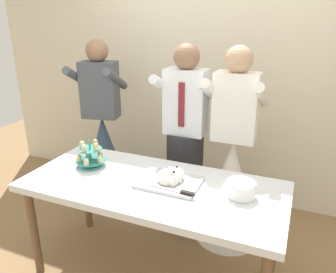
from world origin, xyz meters
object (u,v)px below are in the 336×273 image
Objects in this scene: cupcake_stand at (90,156)px; person_groom at (185,152)px; person_guest at (104,149)px; dessert_table at (153,193)px; plate_stack at (241,189)px; person_bride at (231,177)px; main_cake_tray at (170,179)px.

cupcake_stand is 0.82m from person_groom.
person_guest is at bearing 172.20° from person_groom.
plate_stack reaches higher than dessert_table.
plate_stack is at bearing -72.78° from person_bride.
person_bride is at bearing -0.33° from person_groom.
person_guest is (-0.93, 0.80, -0.12)m from dessert_table.
person_bride is at bearing 65.31° from main_cake_tray.
main_cake_tray is at bearing -176.69° from plate_stack.
person_bride reaches higher than main_cake_tray.
main_cake_tray is 0.26× the size of person_groom.
main_cake_tray is 0.48m from plate_stack.
cupcake_stand reaches higher than plate_stack.
main_cake_tray is at bearing -2.84° from cupcake_stand.
person_bride reaches higher than cupcake_stand.
dessert_table is at bearing -40.75° from person_guest.
cupcake_stand is 0.14× the size of person_bride.
person_groom is at bearing 48.01° from cupcake_stand.
plate_stack is at bearing 6.50° from dessert_table.
dessert_table is at bearing -160.43° from main_cake_tray.
main_cake_tray is at bearing -114.69° from person_bride.
person_guest is (-0.92, 0.13, -0.16)m from person_groom.
person_guest reaches higher than cupcake_stand.
cupcake_stand is at bearing -62.53° from person_guest.
person_groom and person_bride have the same top height.
plate_stack is 1.71m from person_guest.
person_bride reaches higher than plate_stack.
main_cake_tray is 1.31m from person_guest.
person_groom is (-0.60, 0.61, -0.08)m from plate_stack.
dessert_table is at bearing -173.50° from plate_stack.
dessert_table is 0.68m from person_groom.
person_groom reaches higher than cupcake_stand.
person_guest reaches higher than dessert_table.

